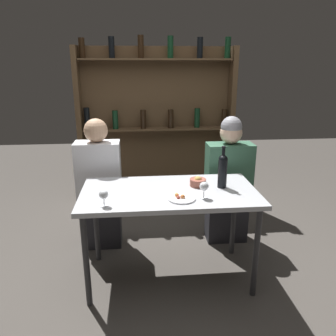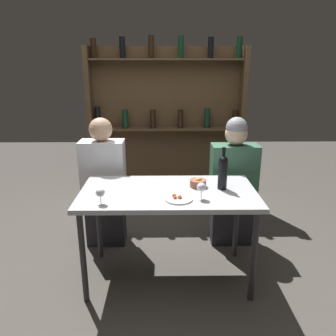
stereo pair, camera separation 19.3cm
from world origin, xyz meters
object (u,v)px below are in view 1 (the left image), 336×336
(wine_bottle, at_px, (223,169))
(seated_person_right, at_px, (228,183))
(wine_glass_0, at_px, (104,195))
(food_plate_0, at_px, (181,198))
(snack_bowl, at_px, (198,182))
(wine_glass_1, at_px, (204,187))
(seated_person_left, at_px, (100,188))

(wine_bottle, xyz_separation_m, seated_person_right, (0.21, 0.53, -0.31))
(wine_glass_0, distance_m, food_plate_0, 0.55)
(food_plate_0, height_order, seated_person_right, seated_person_right)
(snack_bowl, bearing_deg, wine_glass_1, -90.57)
(wine_bottle, bearing_deg, snack_bowl, 165.25)
(wine_glass_0, distance_m, seated_person_left, 0.87)
(snack_bowl, height_order, seated_person_right, seated_person_right)
(wine_bottle, height_order, snack_bowl, wine_bottle)
(wine_glass_1, xyz_separation_m, seated_person_left, (-0.84, 0.74, -0.27))
(wine_glass_1, xyz_separation_m, snack_bowl, (0.00, 0.26, -0.05))
(food_plate_0, distance_m, seated_person_right, 0.95)
(food_plate_0, bearing_deg, wine_glass_1, 1.26)
(wine_bottle, bearing_deg, wine_glass_0, -162.43)
(wine_glass_1, bearing_deg, wine_bottle, 47.96)
(wine_glass_1, height_order, snack_bowl, wine_glass_1)
(snack_bowl, relative_size, seated_person_right, 0.10)
(wine_glass_1, relative_size, snack_bowl, 0.97)
(wine_bottle, bearing_deg, wine_glass_1, -132.04)
(wine_bottle, distance_m, seated_person_right, 0.65)
(seated_person_right, bearing_deg, wine_glass_0, -143.55)
(snack_bowl, distance_m, seated_person_left, 0.99)
(seated_person_left, bearing_deg, food_plate_0, -47.79)
(food_plate_0, relative_size, seated_person_left, 0.16)
(wine_glass_1, relative_size, food_plate_0, 0.62)
(wine_bottle, relative_size, food_plate_0, 1.64)
(food_plate_0, relative_size, seated_person_right, 0.16)
(seated_person_left, bearing_deg, snack_bowl, -29.78)
(wine_bottle, distance_m, seated_person_left, 1.20)
(wine_bottle, distance_m, wine_glass_0, 0.95)
(seated_person_right, bearing_deg, food_plate_0, -127.02)
(wine_glass_0, distance_m, wine_glass_1, 0.72)
(wine_glass_0, distance_m, seated_person_right, 1.40)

